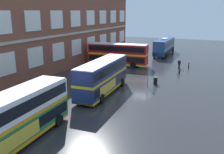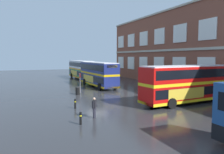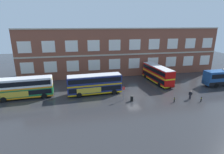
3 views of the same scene
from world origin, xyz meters
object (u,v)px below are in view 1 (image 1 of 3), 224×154
at_px(touring_coach, 164,46).
at_px(waiting_passenger, 179,64).
at_px(safety_bollard_west, 189,65).
at_px(double_decker_middle, 103,76).
at_px(double_decker_near, 15,118).
at_px(double_decker_far, 118,54).
at_px(bus_stand_flag, 148,75).
at_px(station_litter_bin, 155,81).
at_px(safety_bollard_east, 180,71).

relative_size(touring_coach, waiting_passenger, 7.08).
xyz_separation_m(touring_coach, waiting_passenger, (-13.76, -5.83, -0.98)).
distance_m(touring_coach, safety_bollard_west, 14.49).
xyz_separation_m(double_decker_middle, touring_coach, (31.54, -0.52, -0.24)).
relative_size(double_decker_near, double_decker_far, 0.99).
bearing_deg(double_decker_near, safety_bollard_west, -14.31).
xyz_separation_m(double_decker_middle, waiting_passenger, (17.78, -6.35, -1.22)).
distance_m(touring_coach, bus_stand_flag, 26.82).
bearing_deg(waiting_passenger, station_litter_bin, 173.37).
height_order(double_decker_near, double_decker_middle, same).
height_order(safety_bollard_west, safety_bollard_east, same).
height_order(touring_coach, bus_stand_flag, touring_coach).
distance_m(waiting_passenger, station_litter_bin, 11.41).
bearing_deg(touring_coach, double_decker_far, 161.40).
relative_size(touring_coach, safety_bollard_west, 12.67).
relative_size(double_decker_near, touring_coach, 0.92).
relative_size(waiting_passenger, safety_bollard_east, 1.79).
distance_m(bus_stand_flag, safety_bollard_east, 9.52).
distance_m(double_decker_near, double_decker_far, 30.14).
relative_size(double_decker_near, double_decker_middle, 1.00).
bearing_deg(double_decker_near, touring_coach, -1.38).
distance_m(double_decker_near, touring_coach, 45.39).
distance_m(waiting_passenger, bus_stand_flag, 12.96).
height_order(double_decker_middle, waiting_passenger, double_decker_middle).
bearing_deg(touring_coach, safety_bollard_west, -149.56).
bearing_deg(double_decker_middle, touring_coach, -0.95).
xyz_separation_m(bus_stand_flag, safety_bollard_west, (14.11, -3.50, -1.14)).
relative_size(waiting_passenger, station_litter_bin, 1.65).
height_order(double_decker_far, bus_stand_flag, double_decker_far).
bearing_deg(station_litter_bin, waiting_passenger, -6.63).
relative_size(double_decker_middle, double_decker_far, 0.99).
relative_size(waiting_passenger, bus_stand_flag, 0.63).
distance_m(double_decker_near, double_decker_middle, 13.85).
xyz_separation_m(double_decker_near, safety_bollard_east, (27.87, -7.65, -1.66)).
bearing_deg(waiting_passenger, double_decker_near, 167.65).
bearing_deg(station_litter_bin, double_decker_near, 164.55).
xyz_separation_m(bus_stand_flag, station_litter_bin, (1.45, -0.70, -1.12)).
height_order(double_decker_near, bus_stand_flag, double_decker_near).
height_order(waiting_passenger, safety_bollard_east, waiting_passenger).
distance_m(double_decker_far, safety_bollard_west, 13.01).
bearing_deg(station_litter_bin, double_decker_middle, 142.01).
xyz_separation_m(double_decker_near, double_decker_far, (29.85, 4.13, 0.00)).
bearing_deg(bus_stand_flag, touring_coach, 8.17).
bearing_deg(touring_coach, safety_bollard_east, -159.47).
distance_m(double_decker_middle, double_decker_far, 16.69).
bearing_deg(bus_stand_flag, station_litter_bin, -25.71).
distance_m(double_decker_far, bus_stand_flag, 14.27).
bearing_deg(waiting_passenger, double_decker_far, 99.03).
distance_m(double_decker_near, waiting_passenger, 32.38).
bearing_deg(double_decker_far, double_decker_near, -172.13).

